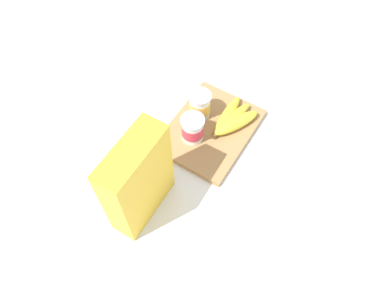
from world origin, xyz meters
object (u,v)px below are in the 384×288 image
(yogurt_cup_front, at_px, (193,129))
(cereal_box, at_px, (138,181))
(yogurt_cup_back, at_px, (200,105))
(banana_bunch, at_px, (232,119))
(cutting_board, at_px, (210,130))

(yogurt_cup_front, bearing_deg, cereal_box, -179.96)
(yogurt_cup_front, xyz_separation_m, yogurt_cup_back, (0.08, 0.03, 0.00))
(banana_bunch, bearing_deg, yogurt_cup_front, 145.59)
(cutting_board, bearing_deg, cereal_box, 174.57)
(cereal_box, distance_m, yogurt_cup_back, 0.34)
(cutting_board, relative_size, cereal_box, 1.09)
(cereal_box, bearing_deg, cutting_board, 173.45)
(cutting_board, height_order, yogurt_cup_back, yogurt_cup_back)
(cereal_box, xyz_separation_m, yogurt_cup_back, (0.33, 0.03, -0.08))
(yogurt_cup_front, relative_size, yogurt_cup_back, 0.95)
(cutting_board, distance_m, yogurt_cup_back, 0.08)
(cereal_box, relative_size, yogurt_cup_back, 3.09)
(cutting_board, distance_m, banana_bunch, 0.07)
(cereal_box, relative_size, banana_bunch, 1.62)
(cereal_box, bearing_deg, yogurt_cup_back, -176.55)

